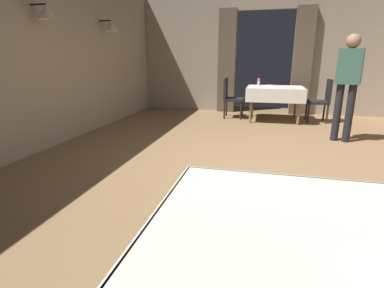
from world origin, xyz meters
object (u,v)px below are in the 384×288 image
object	(u,v)px
chair_mid_right	(322,99)
person_waiter_by_doorway	(348,80)
dining_table_near	(345,256)
dining_table_mid	(275,91)
chair_mid_left	(230,96)
flower_vase_mid	(259,81)
plate_mid_c	(271,85)
plate_mid_b	(291,88)

from	to	relation	value
chair_mid_right	person_waiter_by_doorway	bearing A→B (deg)	-87.71
dining_table_near	dining_table_mid	size ratio (longest dim) A/B	1.16
dining_table_mid	chair_mid_right	distance (m)	1.01
dining_table_mid	person_waiter_by_doorway	bearing A→B (deg)	-56.19
dining_table_mid	person_waiter_by_doorway	world-z (taller)	person_waiter_by_doorway
person_waiter_by_doorway	dining_table_mid	bearing A→B (deg)	123.81
dining_table_near	dining_table_mid	bearing A→B (deg)	90.92
chair_mid_left	flower_vase_mid	xyz separation A→B (m)	(0.62, 0.23, 0.33)
chair_mid_left	plate_mid_c	world-z (taller)	chair_mid_left
chair_mid_right	person_waiter_by_doorway	world-z (taller)	person_waiter_by_doorway
dining_table_near	plate_mid_c	distance (m)	6.23
chair_mid_left	plate_mid_b	distance (m)	1.39
chair_mid_left	chair_mid_right	world-z (taller)	same
flower_vase_mid	plate_mid_b	world-z (taller)	flower_vase_mid
dining_table_near	person_waiter_by_doorway	world-z (taller)	person_waiter_by_doorway
dining_table_near	plate_mid_c	size ratio (longest dim) A/B	6.51
dining_table_near	flower_vase_mid	size ratio (longest dim) A/B	8.45
flower_vase_mid	person_waiter_by_doorway	size ratio (longest dim) A/B	0.10
flower_vase_mid	person_waiter_by_doorway	xyz separation A→B (m)	(1.44, -1.91, 0.18)
dining_table_near	flower_vase_mid	bearing A→B (deg)	94.35
chair_mid_right	plate_mid_b	bearing A→B (deg)	-151.68
chair_mid_right	person_waiter_by_doorway	xyz separation A→B (m)	(0.07, -1.64, 0.51)
dining_table_near	person_waiter_by_doorway	xyz separation A→B (m)	(0.97, 4.29, 0.37)
dining_table_near	chair_mid_right	distance (m)	5.99
flower_vase_mid	chair_mid_left	bearing A→B (deg)	-159.74
chair_mid_right	chair_mid_left	bearing A→B (deg)	178.89
dining_table_near	chair_mid_left	size ratio (longest dim) A/B	1.54
flower_vase_mid	plate_mid_c	distance (m)	0.29
flower_vase_mid	dining_table_mid	bearing A→B (deg)	-40.09
dining_table_near	chair_mid_left	xyz separation A→B (m)	(-1.10, 5.96, -0.13)
flower_vase_mid	plate_mid_c	bearing A→B (deg)	6.85
chair_mid_left	plate_mid_b	xyz separation A→B (m)	(1.31, -0.41, 0.24)
dining_table_near	plate_mid_b	distance (m)	5.56
flower_vase_mid	person_waiter_by_doorway	bearing A→B (deg)	-52.92
dining_table_near	dining_table_mid	distance (m)	5.88
chair_mid_left	person_waiter_by_doorway	distance (m)	2.71
chair_mid_right	dining_table_near	bearing A→B (deg)	-98.69
dining_table_mid	flower_vase_mid	size ratio (longest dim) A/B	7.28
dining_table_near	plate_mid_c	world-z (taller)	plate_mid_c
dining_table_mid	chair_mid_left	distance (m)	1.01
chair_mid_left	plate_mid_c	size ratio (longest dim) A/B	4.24
dining_table_mid	plate_mid_b	distance (m)	0.46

